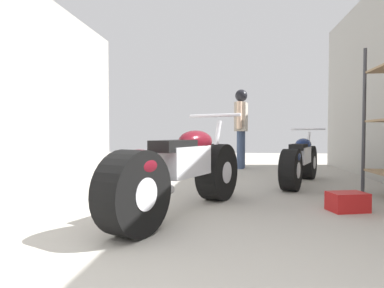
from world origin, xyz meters
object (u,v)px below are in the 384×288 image
red_toolbox (347,202)px  motorcycle_maroon_cruiser (182,172)px  motorcycle_black_naked (300,161)px  mechanic_in_blue (241,121)px

red_toolbox → motorcycle_maroon_cruiser: bearing=-168.0°
motorcycle_black_naked → mechanic_in_blue: size_ratio=1.02×
mechanic_in_blue → motorcycle_black_naked: bearing=-68.4°
motorcycle_black_naked → red_toolbox: bearing=-85.8°
motorcycle_maroon_cruiser → motorcycle_black_naked: (1.42, 1.88, -0.05)m
motorcycle_black_naked → mechanic_in_blue: 2.23m
mechanic_in_blue → red_toolbox: (0.90, -3.53, -0.90)m
motorcycle_maroon_cruiser → mechanic_in_blue: 3.96m
red_toolbox → motorcycle_black_naked: bearing=94.2°
motorcycle_maroon_cruiser → red_toolbox: size_ratio=5.81×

